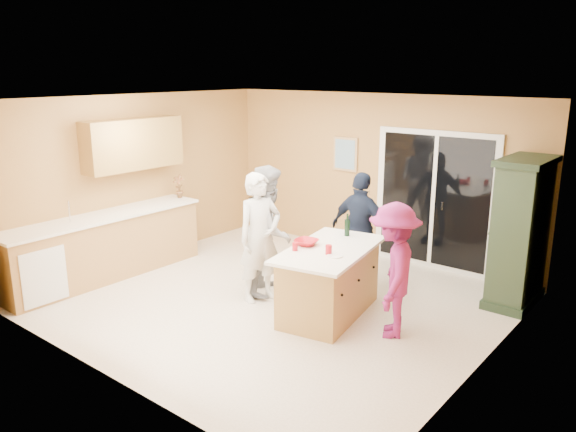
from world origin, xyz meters
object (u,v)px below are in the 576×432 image
Objects in this scene: green_hutch at (520,234)px; woman_navy at (361,229)px; woman_grey at (269,230)px; kitchen_island at (329,283)px; woman_magenta at (393,270)px; woman_white at (260,238)px.

green_hutch is 2.05m from woman_navy.
kitchen_island is at bearing -122.82° from woman_grey.
woman_navy is (-0.24, 1.11, 0.40)m from kitchen_island.
green_hutch reaches higher than woman_magenta.
woman_navy is (0.73, 1.29, -0.05)m from woman_white.
kitchen_island is 1.18m from woman_grey.
woman_grey is 1.30m from woman_navy.
woman_white reaches higher than kitchen_island.
woman_magenta is at bearing -10.75° from kitchen_island.
woman_grey is 1.09× the size of woman_navy.
woman_grey reaches higher than woman_white.
green_hutch is 1.19× the size of woman_navy.
woman_grey reaches higher than woman_navy.
green_hutch is at bearing -36.84° from woman_white.
woman_magenta is (1.84, 0.18, -0.07)m from woman_white.
woman_navy is at bearing -66.73° from woman_grey.
woman_white is 0.31m from woman_grey.
woman_white is 1.10× the size of woman_magenta.
woman_magenta reaches higher than kitchen_island.
kitchen_island is 1.10× the size of woman_navy.
green_hutch is 3.32m from woman_white.
woman_white is 0.97× the size of woman_grey.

